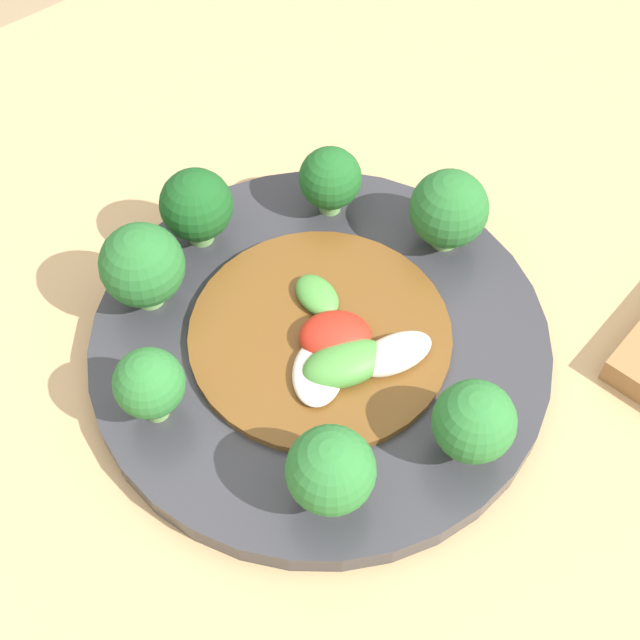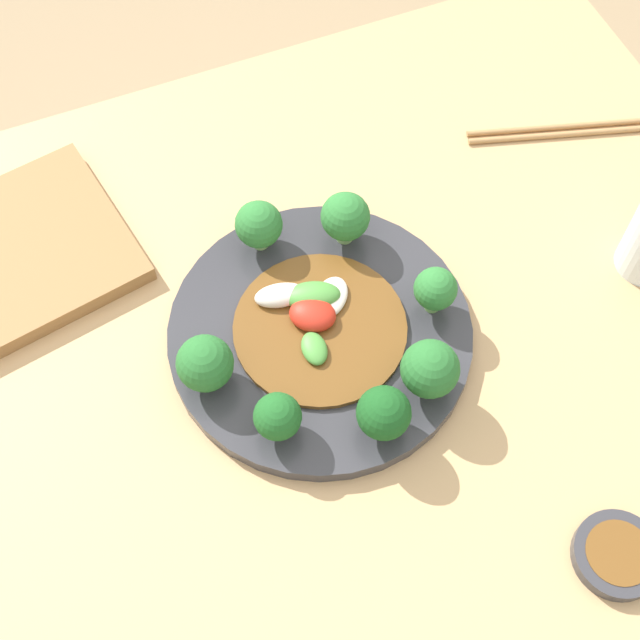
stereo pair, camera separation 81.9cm
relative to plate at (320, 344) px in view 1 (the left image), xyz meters
The scene contains 11 objects.
ground_plane 0.77m from the plate, 130.54° to the right, with size 8.00×8.00×0.00m, color #9E8460.
table 0.39m from the plate, 130.54° to the right, with size 1.08×0.86×0.76m.
plate is the anchor object (origin of this frame).
broccoli_southeast 0.13m from the plate, 53.58° to the right, with size 0.06×0.06×0.07m.
broccoli_northeast 0.13m from the plate, 54.60° to the left, with size 0.05×0.05×0.06m.
broccoli_east 0.13m from the plate, ahead, with size 0.04×0.04×0.06m.
broccoli_north 0.13m from the plate, 98.84° to the left, with size 0.05×0.05×0.06m.
broccoli_west 0.13m from the plate, behind, with size 0.06×0.06×0.06m.
broccoli_southwest 0.12m from the plate, 132.01° to the right, with size 0.05×0.05×0.06m.
broccoli_south 0.13m from the plate, 83.63° to the right, with size 0.05×0.05×0.06m.
stirfry_center 0.02m from the plate, 96.68° to the left, with size 0.18×0.18×0.02m.
Camera 1 is at (0.23, 0.29, 1.28)m, focal length 50.00 mm.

